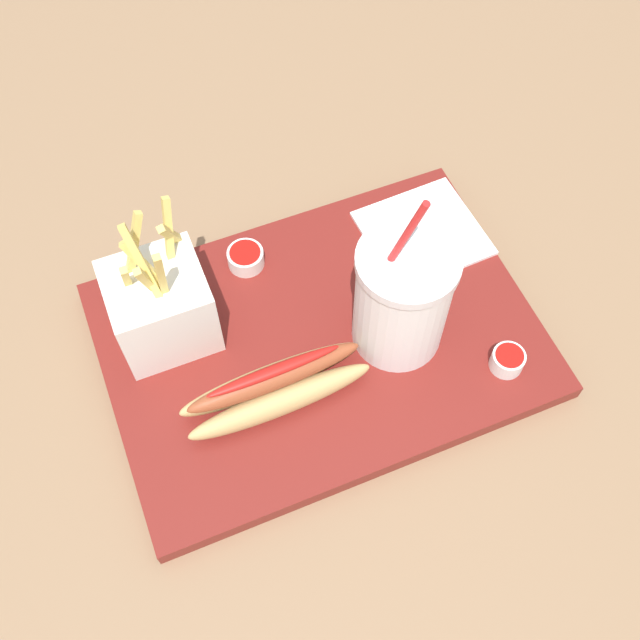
{
  "coord_description": "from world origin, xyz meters",
  "views": [
    {
      "loc": [
        0.15,
        0.36,
        0.7
      ],
      "look_at": [
        0.0,
        0.0,
        0.05
      ],
      "focal_mm": 42.85,
      "sensor_mm": 36.0,
      "label": 1
    }
  ],
  "objects_px": {
    "ketchup_cup_1": "(246,257)",
    "ketchup_cup_2": "(508,360)",
    "hot_dog_1": "(276,387)",
    "fries_basket": "(161,305)",
    "napkin_stack": "(423,233)",
    "soda_cup": "(402,298)"
  },
  "relations": [
    {
      "from": "fries_basket",
      "to": "hot_dog_1",
      "type": "xyz_separation_m",
      "value": [
        -0.08,
        0.11,
        -0.02
      ]
    },
    {
      "from": "hot_dog_1",
      "to": "ketchup_cup_1",
      "type": "height_order",
      "value": "hot_dog_1"
    },
    {
      "from": "fries_basket",
      "to": "ketchup_cup_1",
      "type": "relative_size",
      "value": 4.17
    },
    {
      "from": "soda_cup",
      "to": "ketchup_cup_1",
      "type": "xyz_separation_m",
      "value": [
        0.11,
        -0.14,
        -0.06
      ]
    },
    {
      "from": "hot_dog_1",
      "to": "ketchup_cup_2",
      "type": "xyz_separation_m",
      "value": [
        -0.22,
        0.05,
        -0.01
      ]
    },
    {
      "from": "soda_cup",
      "to": "ketchup_cup_1",
      "type": "distance_m",
      "value": 0.19
    },
    {
      "from": "ketchup_cup_1",
      "to": "ketchup_cup_2",
      "type": "relative_size",
      "value": 1.18
    },
    {
      "from": "fries_basket",
      "to": "ketchup_cup_2",
      "type": "xyz_separation_m",
      "value": [
        -0.3,
        0.17,
        -0.04
      ]
    },
    {
      "from": "ketchup_cup_1",
      "to": "napkin_stack",
      "type": "height_order",
      "value": "ketchup_cup_1"
    },
    {
      "from": "fries_basket",
      "to": "ketchup_cup_1",
      "type": "bearing_deg",
      "value": -154.23
    },
    {
      "from": "ketchup_cup_1",
      "to": "napkin_stack",
      "type": "bearing_deg",
      "value": 169.18
    },
    {
      "from": "ketchup_cup_2",
      "to": "napkin_stack",
      "type": "xyz_separation_m",
      "value": [
        0.0,
        -0.18,
        -0.01
      ]
    },
    {
      "from": "soda_cup",
      "to": "napkin_stack",
      "type": "bearing_deg",
      "value": -128.19
    },
    {
      "from": "fries_basket",
      "to": "ketchup_cup_1",
      "type": "height_order",
      "value": "fries_basket"
    },
    {
      "from": "soda_cup",
      "to": "fries_basket",
      "type": "distance_m",
      "value": 0.23
    },
    {
      "from": "ketchup_cup_2",
      "to": "fries_basket",
      "type": "bearing_deg",
      "value": -29.02
    },
    {
      "from": "fries_basket",
      "to": "napkin_stack",
      "type": "bearing_deg",
      "value": -177.71
    },
    {
      "from": "napkin_stack",
      "to": "soda_cup",
      "type": "bearing_deg",
      "value": 51.81
    },
    {
      "from": "soda_cup",
      "to": "hot_dog_1",
      "type": "bearing_deg",
      "value": 8.67
    },
    {
      "from": "soda_cup",
      "to": "ketchup_cup_2",
      "type": "xyz_separation_m",
      "value": [
        -0.09,
        0.08,
        -0.06
      ]
    },
    {
      "from": "hot_dog_1",
      "to": "fries_basket",
      "type": "bearing_deg",
      "value": -56.0
    },
    {
      "from": "ketchup_cup_2",
      "to": "hot_dog_1",
      "type": "bearing_deg",
      "value": -13.55
    }
  ]
}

